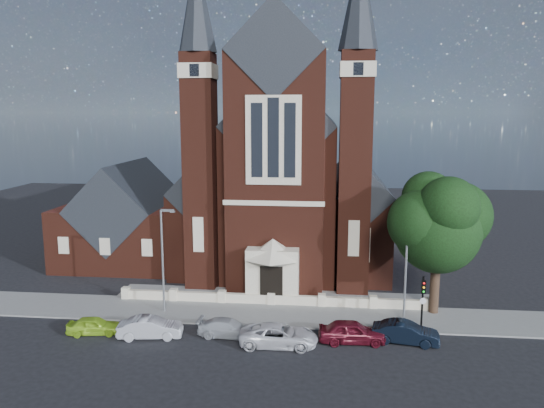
{
  "coord_description": "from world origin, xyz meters",
  "views": [
    {
      "loc": [
        4.29,
        -33.54,
        15.15
      ],
      "look_at": [
        -0.54,
        12.0,
        7.24
      ],
      "focal_mm": 35.0,
      "sensor_mm": 36.0,
      "label": 1
    }
  ],
  "objects": [
    {
      "name": "street_tree",
      "position": [
        12.6,
        5.71,
        6.96
      ],
      "size": [
        6.4,
        6.6,
        10.7
      ],
      "color": "black",
      "rests_on": "ground"
    },
    {
      "name": "car_dark_red",
      "position": [
        6.09,
        0.11,
        0.76
      ],
      "size": [
        4.58,
        2.08,
        1.52
      ],
      "primitive_type": "imported",
      "rotation": [
        0.0,
        0.0,
        1.63
      ],
      "color": "#560E1B",
      "rests_on": "ground"
    },
    {
      "name": "car_silver_a",
      "position": [
        -7.55,
        -0.54,
        0.72
      ],
      "size": [
        4.53,
        2.16,
        1.43
      ],
      "primitive_type": "imported",
      "rotation": [
        0.0,
        0.0,
        1.72
      ],
      "color": "#A3A5AB",
      "rests_on": "ground"
    },
    {
      "name": "pavement_strip",
      "position": [
        0.0,
        4.5,
        0.0
      ],
      "size": [
        60.0,
        5.0,
        0.12
      ],
      "primitive_type": "cube",
      "color": "slate",
      "rests_on": "ground"
    },
    {
      "name": "street_lamp_right",
      "position": [
        10.09,
        4.0,
        4.6
      ],
      "size": [
        1.16,
        0.22,
        8.09
      ],
      "color": "gray",
      "rests_on": "ground"
    },
    {
      "name": "forecourt_paving",
      "position": [
        0.0,
        8.5,
        0.0
      ],
      "size": [
        26.0,
        3.0,
        0.14
      ],
      "primitive_type": "cube",
      "color": "slate",
      "rests_on": "ground"
    },
    {
      "name": "car_lime_van",
      "position": [
        -11.64,
        -0.36,
        0.61
      ],
      "size": [
        3.8,
        2.06,
        1.23
      ],
      "primitive_type": "imported",
      "rotation": [
        0.0,
        0.0,
        1.75
      ],
      "color": "#99CA28",
      "rests_on": "ground"
    },
    {
      "name": "car_silver_b",
      "position": [
        -2.31,
        0.2,
        0.61
      ],
      "size": [
        4.27,
        1.91,
        1.22
      ],
      "primitive_type": "imported",
      "rotation": [
        0.0,
        0.0,
        1.52
      ],
      "color": "#ACB0B4",
      "rests_on": "ground"
    },
    {
      "name": "parish_hall",
      "position": [
        -16.0,
        18.0,
        4.01
      ],
      "size": [
        12.0,
        12.2,
        10.24
      ],
      "color": "#491E13",
      "rests_on": "ground"
    },
    {
      "name": "traffic_signal",
      "position": [
        11.0,
        2.43,
        2.58
      ],
      "size": [
        0.28,
        0.42,
        4.0
      ],
      "color": "black",
      "rests_on": "ground"
    },
    {
      "name": "forecourt_wall",
      "position": [
        0.0,
        6.5,
        0.0
      ],
      "size": [
        24.0,
        0.4,
        0.9
      ],
      "primitive_type": "cube",
      "color": "#BBB294",
      "rests_on": "ground"
    },
    {
      "name": "street_lamp_left",
      "position": [
        -7.91,
        4.0,
        4.6
      ],
      "size": [
        1.16,
        0.22,
        8.09
      ],
      "color": "gray",
      "rests_on": "ground"
    },
    {
      "name": "car_white_suv",
      "position": [
        1.26,
        -0.88,
        0.72
      ],
      "size": [
        5.23,
        2.52,
        1.44
      ],
      "primitive_type": "imported",
      "rotation": [
        0.0,
        0.0,
        1.6
      ],
      "color": "silver",
      "rests_on": "ground"
    },
    {
      "name": "church",
      "position": [
        -0.0,
        22.94,
        8.19
      ],
      "size": [
        20.01,
        34.9,
        29.2
      ],
      "color": "#491E13",
      "rests_on": "ground"
    },
    {
      "name": "ground",
      "position": [
        0.0,
        15.0,
        0.0
      ],
      "size": [
        120.0,
        120.0,
        0.0
      ],
      "primitive_type": "plane",
      "color": "black",
      "rests_on": "ground"
    },
    {
      "name": "car_navy",
      "position": [
        9.63,
        0.41,
        0.72
      ],
      "size": [
        4.57,
        2.17,
        1.45
      ],
      "primitive_type": "imported",
      "rotation": [
        0.0,
        0.0,
        1.42
      ],
      "color": "black",
      "rests_on": "ground"
    }
  ]
}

